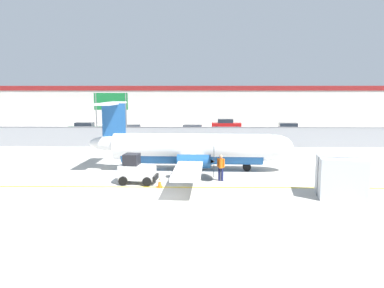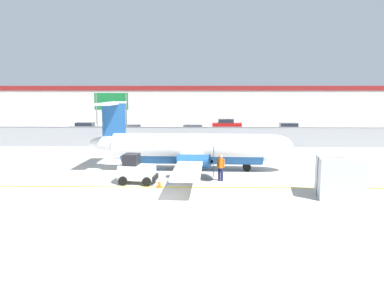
% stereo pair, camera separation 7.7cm
% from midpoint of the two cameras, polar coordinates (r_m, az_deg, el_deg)
% --- Properties ---
extents(ground_plane, '(140.00, 140.00, 0.01)m').
position_cam_midpoint_polar(ground_plane, '(22.71, -3.55, -6.58)').
color(ground_plane, '#BCB7AD').
extents(perimeter_fence, '(98.00, 0.10, 2.10)m').
position_cam_midpoint_polar(perimeter_fence, '(38.22, -1.64, 1.19)').
color(perimeter_fence, gray).
rests_on(perimeter_fence, ground).
extents(parking_lot_strip, '(98.00, 17.00, 0.12)m').
position_cam_midpoint_polar(parking_lot_strip, '(49.75, -1.01, 1.61)').
color(parking_lot_strip, '#38383A').
rests_on(parking_lot_strip, ground).
extents(background_building, '(91.00, 8.10, 6.50)m').
position_cam_midpoint_polar(background_building, '(67.94, -0.45, 6.10)').
color(background_building, beige).
rests_on(background_building, ground).
extents(commuter_airplane, '(14.81, 16.05, 4.92)m').
position_cam_midpoint_polar(commuter_airplane, '(26.98, 0.44, -0.72)').
color(commuter_airplane, white).
rests_on(commuter_airplane, ground).
extents(baggage_tug, '(2.44, 1.60, 1.88)m').
position_cam_midpoint_polar(baggage_tug, '(23.61, -8.54, -3.96)').
color(baggage_tug, silver).
rests_on(baggage_tug, ground).
extents(ground_crew_worker, '(0.51, 0.47, 1.70)m').
position_cam_midpoint_polar(ground_crew_worker, '(24.10, 4.33, -3.40)').
color(ground_crew_worker, '#191E4C').
rests_on(ground_crew_worker, ground).
extents(cargo_container, '(2.68, 2.34, 2.20)m').
position_cam_midpoint_polar(cargo_container, '(21.92, 21.64, -4.75)').
color(cargo_container, '#B7BCC1').
rests_on(cargo_container, ground).
extents(traffic_cone_near_left, '(0.36, 0.36, 0.64)m').
position_cam_midpoint_polar(traffic_cone_near_left, '(22.59, -5.04, -5.87)').
color(traffic_cone_near_left, orange).
rests_on(traffic_cone_near_left, ground).
extents(traffic_cone_near_right, '(0.36, 0.36, 0.64)m').
position_cam_midpoint_polar(traffic_cone_near_right, '(28.46, -2.26, -2.90)').
color(traffic_cone_near_right, orange).
rests_on(traffic_cone_near_right, ground).
extents(traffic_cone_far_left, '(0.36, 0.36, 0.64)m').
position_cam_midpoint_polar(traffic_cone_far_left, '(29.92, 7.20, -2.40)').
color(traffic_cone_far_left, orange).
rests_on(traffic_cone_far_left, ground).
extents(traffic_cone_far_right, '(0.36, 0.36, 0.64)m').
position_cam_midpoint_polar(traffic_cone_far_right, '(26.69, -7.94, -3.72)').
color(traffic_cone_far_right, orange).
rests_on(traffic_cone_far_right, ground).
extents(parked_car_0, '(4.21, 2.02, 1.58)m').
position_cam_midpoint_polar(parked_car_0, '(49.92, -16.20, 2.27)').
color(parked_car_0, '#19662D').
rests_on(parked_car_0, parking_lot_strip).
extents(parked_car_1, '(4.32, 2.26, 1.58)m').
position_cam_midpoint_polar(parked_car_1, '(45.28, -9.14, 1.91)').
color(parked_car_1, slate).
rests_on(parked_car_1, parking_lot_strip).
extents(parked_car_2, '(4.30, 2.22, 1.58)m').
position_cam_midpoint_polar(parked_car_2, '(44.57, 0.19, 1.92)').
color(parked_car_2, slate).
rests_on(parked_car_2, parking_lot_strip).
extents(parked_car_3, '(4.24, 2.09, 1.58)m').
position_cam_midpoint_polar(parked_car_3, '(53.91, 5.18, 2.98)').
color(parked_car_3, red).
rests_on(parked_car_3, parking_lot_strip).
extents(parked_car_4, '(4.30, 2.21, 1.58)m').
position_cam_midpoint_polar(parked_car_4, '(48.72, 14.23, 2.20)').
color(parked_car_4, silver).
rests_on(parked_car_4, parking_lot_strip).
extents(highway_sign, '(3.60, 0.14, 5.50)m').
position_cam_midpoint_polar(highway_sign, '(41.01, -12.29, 5.72)').
color(highway_sign, slate).
rests_on(highway_sign, ground).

